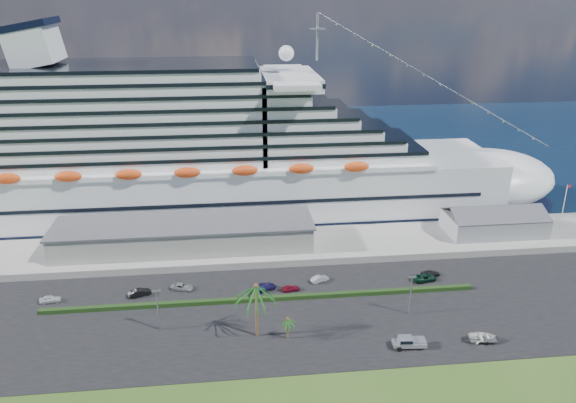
{
  "coord_description": "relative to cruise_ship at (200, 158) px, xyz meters",
  "views": [
    {
      "loc": [
        -14.09,
        -83.41,
        59.99
      ],
      "look_at": [
        -1.38,
        30.0,
        16.21
      ],
      "focal_mm": 35.0,
      "sensor_mm": 36.0,
      "label": 1
    }
  ],
  "objects": [
    {
      "name": "parked_car_6",
      "position": [
        48.96,
        -43.6,
        -15.83
      ],
      "size": [
        5.69,
        3.31,
        1.49
      ],
      "primitive_type": "imported",
      "rotation": [
        0.0,
        0.0,
        1.73
      ],
      "color": "black",
      "rests_on": "asphalt_lot"
    },
    {
      "name": "parked_car_5",
      "position": [
        26.27,
        -41.31,
        -15.9
      ],
      "size": [
        4.31,
        3.01,
        1.35
      ],
      "primitive_type": "imported",
      "rotation": [
        0.0,
        0.0,
        2.0
      ],
      "color": "#AAADB1",
      "rests_on": "asphalt_lot"
    },
    {
      "name": "parked_car_3",
      "position": [
        13.98,
        -43.74,
        -15.79
      ],
      "size": [
        5.8,
        4.22,
        1.56
      ],
      "primitive_type": "imported",
      "rotation": [
        0.0,
        0.0,
        2.0
      ],
      "color": "#1D1753",
      "rests_on": "asphalt_lot"
    },
    {
      "name": "pickup_truck",
      "position": [
        38.01,
        -66.61,
        -15.43
      ],
      "size": [
        6.08,
        2.65,
        2.09
      ],
      "color": "black",
      "rests_on": "asphalt_lot"
    },
    {
      "name": "asphalt_lot",
      "position": [
        21.53,
        -53.0,
        -16.63
      ],
      "size": [
        140.0,
        38.0,
        0.12
      ],
      "primitive_type": "cube",
      "color": "black",
      "rests_on": "ground"
    },
    {
      "name": "parked_car_1",
      "position": [
        -11.75,
        -43.12,
        -15.81
      ],
      "size": [
        4.92,
        3.14,
        1.53
      ],
      "primitive_type": "imported",
      "rotation": [
        0.0,
        0.0,
        1.93
      ],
      "color": "black",
      "rests_on": "asphalt_lot"
    },
    {
      "name": "parked_car_2",
      "position": [
        -3.22,
        -41.54,
        -15.92
      ],
      "size": [
        5.17,
        3.52,
        1.31
      ],
      "primitive_type": "imported",
      "rotation": [
        0.0,
        0.0,
        1.26
      ],
      "color": "#989CA1",
      "rests_on": "asphalt_lot"
    },
    {
      "name": "boat_trailer",
      "position": [
        51.81,
        -66.62,
        -15.43
      ],
      "size": [
        6.15,
        4.32,
        1.73
      ],
      "color": "gray",
      "rests_on": "asphalt_lot"
    },
    {
      "name": "flagpole",
      "position": [
        91.57,
        -24.0,
        -8.43
      ],
      "size": [
        1.08,
        0.16,
        12.0
      ],
      "color": "silver",
      "rests_on": "wharf"
    },
    {
      "name": "lamp_post_left",
      "position": [
        -6.47,
        -56.0,
        -11.35
      ],
      "size": [
        1.6,
        0.35,
        8.27
      ],
      "color": "gray",
      "rests_on": "asphalt_lot"
    },
    {
      "name": "palm_tall",
      "position": [
        11.53,
        -60.0,
        -7.49
      ],
      "size": [
        8.82,
        8.82,
        11.13
      ],
      "color": "#47301E",
      "rests_on": "ground"
    },
    {
      "name": "cruise_ship",
      "position": [
        0.0,
        0.0,
        0.0
      ],
      "size": [
        191.0,
        38.0,
        54.0
      ],
      "color": "silver",
      "rests_on": "ground"
    },
    {
      "name": "water",
      "position": [
        21.53,
        66.0,
        -16.68
      ],
      "size": [
        420.0,
        160.0,
        0.02
      ],
      "primitive_type": "cube",
      "color": "black",
      "rests_on": "ground"
    },
    {
      "name": "port_shed",
      "position": [
        73.53,
        -24.0,
        -12.3
      ],
      "size": [
        24.0,
        12.31,
        7.37
      ],
      "color": "gray",
      "rests_on": "wharf"
    },
    {
      "name": "hedge",
      "position": [
        13.53,
        -48.0,
        -16.12
      ],
      "size": [
        88.0,
        1.1,
        0.9
      ],
      "primitive_type": "cube",
      "color": "black",
      "rests_on": "asphalt_lot"
    },
    {
      "name": "ground",
      "position": [
        21.53,
        -64.0,
        -16.69
      ],
      "size": [
        420.0,
        420.0,
        0.0
      ],
      "primitive_type": "plane",
      "color": "#314C19",
      "rests_on": "ground"
    },
    {
      "name": "lamp_post_right",
      "position": [
        41.53,
        -56.0,
        -11.35
      ],
      "size": [
        1.6,
        0.35,
        8.27
      ],
      "color": "gray",
      "rests_on": "asphalt_lot"
    },
    {
      "name": "parked_car_4",
      "position": [
        19.53,
        -44.61,
        -15.93
      ],
      "size": [
        3.96,
        2.03,
        1.29
      ],
      "primitive_type": "imported",
      "rotation": [
        0.0,
        0.0,
        1.71
      ],
      "color": "maroon",
      "rests_on": "asphalt_lot"
    },
    {
      "name": "parked_car_7",
      "position": [
        51.02,
        -41.56,
        -15.94
      ],
      "size": [
        4.63,
        2.57,
        1.27
      ],
      "primitive_type": "imported",
      "rotation": [
        0.0,
        0.0,
        1.76
      ],
      "color": "black",
      "rests_on": "asphalt_lot"
    },
    {
      "name": "parked_car_0",
      "position": [
        -29.48,
        -43.7,
        -15.86
      ],
      "size": [
        4.35,
        2.2,
        1.42
      ],
      "primitive_type": "imported",
      "rotation": [
        0.0,
        0.0,
        1.7
      ],
      "color": "silver",
      "rests_on": "asphalt_lot"
    },
    {
      "name": "terminal_building",
      "position": [
        -3.47,
        -24.0,
        -11.68
      ],
      "size": [
        61.0,
        15.0,
        6.3
      ],
      "color": "gray",
      "rests_on": "wharf"
    },
    {
      "name": "wharf",
      "position": [
        21.53,
        -24.0,
        -15.79
      ],
      "size": [
        240.0,
        20.0,
        1.8
      ],
      "primitive_type": "cube",
      "color": "gray",
      "rests_on": "ground"
    },
    {
      "name": "palm_short",
      "position": [
        17.03,
        -61.5,
        -13.03
      ],
      "size": [
        3.53,
        3.53,
        4.56
      ],
      "color": "#47301E",
      "rests_on": "ground"
    }
  ]
}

